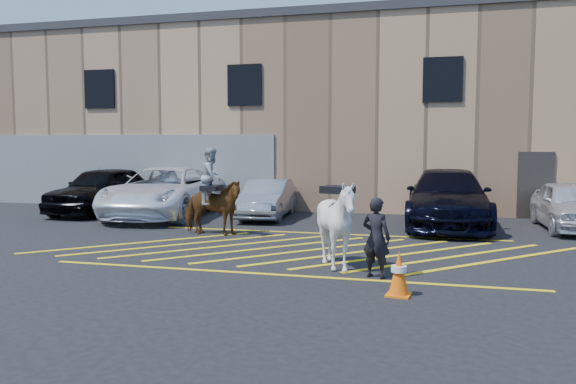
% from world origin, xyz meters
% --- Properties ---
extents(ground, '(90.00, 90.00, 0.00)m').
position_xyz_m(ground, '(0.00, 0.00, 0.00)').
color(ground, black).
rests_on(ground, ground).
extents(car_black_suv, '(2.10, 4.92, 1.66)m').
position_xyz_m(car_black_suv, '(-8.62, 4.85, 0.83)').
color(car_black_suv, black).
rests_on(car_black_suv, ground).
extents(car_white_pickup, '(3.25, 6.22, 1.67)m').
position_xyz_m(car_white_pickup, '(-5.98, 4.41, 0.84)').
color(car_white_pickup, white).
rests_on(car_white_pickup, ground).
extents(car_silver_sedan, '(1.64, 3.95, 1.27)m').
position_xyz_m(car_silver_sedan, '(-2.55, 4.99, 0.64)').
color(car_silver_sedan, gray).
rests_on(car_silver_sedan, ground).
extents(car_blue_suv, '(2.39, 5.80, 1.68)m').
position_xyz_m(car_blue_suv, '(3.18, 4.52, 0.84)').
color(car_blue_suv, black).
rests_on(car_blue_suv, ground).
extents(car_white_suv, '(1.77, 4.18, 1.41)m').
position_xyz_m(car_white_suv, '(6.57, 4.63, 0.70)').
color(car_white_suv, silver).
rests_on(car_white_suv, ground).
extents(handler, '(0.63, 0.52, 1.49)m').
position_xyz_m(handler, '(1.76, -2.54, 0.74)').
color(handler, black).
rests_on(handler, ground).
extents(warehouse, '(32.42, 10.20, 7.30)m').
position_xyz_m(warehouse, '(-0.01, 11.99, 3.65)').
color(warehouse, tan).
rests_on(warehouse, ground).
extents(hatching_zone, '(12.60, 5.12, 0.01)m').
position_xyz_m(hatching_zone, '(-0.00, -0.30, 0.01)').
color(hatching_zone, yellow).
rests_on(hatching_zone, ground).
extents(mounted_bay, '(1.81, 0.88, 2.35)m').
position_xyz_m(mounted_bay, '(-2.98, 1.22, 0.95)').
color(mounted_bay, brown).
rests_on(mounted_bay, ground).
extents(saddled_white, '(1.83, 1.95, 1.76)m').
position_xyz_m(saddled_white, '(0.96, -2.05, 0.89)').
color(saddled_white, silver).
rests_on(saddled_white, ground).
extents(traffic_cone, '(0.42, 0.42, 0.73)m').
position_xyz_m(traffic_cone, '(2.24, -3.70, 0.37)').
color(traffic_cone, orange).
rests_on(traffic_cone, ground).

